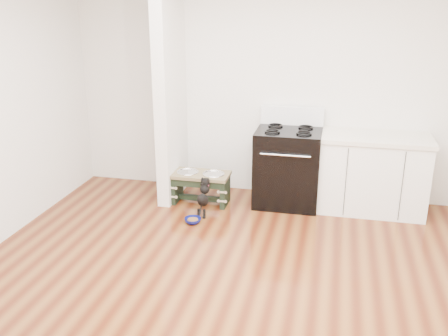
{
  "coord_description": "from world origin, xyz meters",
  "views": [
    {
      "loc": [
        0.77,
        -3.51,
        2.42
      ],
      "look_at": [
        -0.41,
        1.61,
        0.59
      ],
      "focal_mm": 40.0,
      "sensor_mm": 36.0,
      "label": 1
    }
  ],
  "objects": [
    {
      "name": "ground",
      "position": [
        0.0,
        0.0,
        0.0
      ],
      "size": [
        5.0,
        5.0,
        0.0
      ],
      "primitive_type": "plane",
      "color": "#4A1C0D",
      "rests_on": "ground"
    },
    {
      "name": "floor_bowl",
      "position": [
        -0.71,
        1.35,
        0.03
      ],
      "size": [
        0.22,
        0.22,
        0.06
      ],
      "rotation": [
        0.0,
        0.0,
        0.23
      ],
      "color": "#0D125D",
      "rests_on": "ground"
    },
    {
      "name": "dog_feeder",
      "position": [
        -0.77,
        1.93,
        0.27
      ],
      "size": [
        0.7,
        0.37,
        0.4
      ],
      "color": "black",
      "rests_on": "ground"
    },
    {
      "name": "cabinet_run",
      "position": [
        1.23,
        2.18,
        0.45
      ],
      "size": [
        1.24,
        0.64,
        0.91
      ],
      "color": "white",
      "rests_on": "ground"
    },
    {
      "name": "partition_wall",
      "position": [
        -1.18,
        2.1,
        1.35
      ],
      "size": [
        0.15,
        0.8,
        2.7
      ],
      "primitive_type": "cube",
      "color": "silver",
      "rests_on": "ground"
    },
    {
      "name": "oven_range",
      "position": [
        0.25,
        2.16,
        0.48
      ],
      "size": [
        0.76,
        0.69,
        1.14
      ],
      "color": "black",
      "rests_on": "ground"
    },
    {
      "name": "room_shell",
      "position": [
        0.0,
        0.0,
        1.62
      ],
      "size": [
        5.0,
        5.0,
        5.0
      ],
      "color": "silver",
      "rests_on": "ground"
    },
    {
      "name": "puppy",
      "position": [
        -0.65,
        1.61,
        0.23
      ],
      "size": [
        0.12,
        0.36,
        0.42
      ],
      "color": "black",
      "rests_on": "ground"
    }
  ]
}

